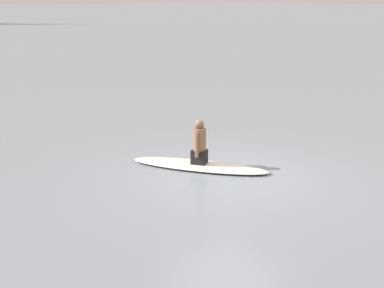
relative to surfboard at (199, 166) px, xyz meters
name	(u,v)px	position (x,y,z in m)	size (l,w,h in m)	color
ground_plane	(228,176)	(0.09, -0.81, -0.05)	(400.00, 400.00, 0.00)	gray
surfboard	(199,166)	(0.00, 0.00, 0.00)	(3.12, 0.77, 0.11)	silver
person_paddler	(199,144)	(0.00, 0.00, 0.50)	(0.41, 0.42, 0.99)	black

